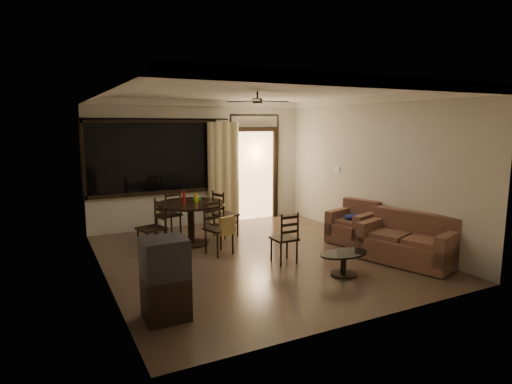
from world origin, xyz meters
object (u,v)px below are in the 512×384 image
dining_table (191,212)px  dining_chair_west (152,238)px  dining_chair_south (219,237)px  coffee_table (344,260)px  armchair (354,226)px  side_chair (284,248)px  dining_chair_east (225,223)px  sofa (409,244)px  dining_chair_north (169,223)px  tv_cabinet (165,279)px

dining_table → dining_chair_west: 0.91m
dining_chair_south → coffee_table: bearing=-71.7°
armchair → side_chair: size_ratio=1.14×
dining_chair_east → dining_table: bearing=89.9°
sofa → side_chair: bearing=135.3°
dining_chair_west → dining_chair_north: 1.15m
tv_cabinet → sofa: bearing=3.0°
dining_chair_west → dining_chair_east: (1.61, 0.47, 0.00)m
dining_chair_north → side_chair: bearing=100.0°
dining_chair_north → coffee_table: size_ratio=1.19×
dining_chair_north → dining_chair_west: bearing=43.2°
dining_chair_east → armchair: 2.57m
dining_chair_east → dining_chair_north: size_ratio=1.00×
dining_chair_west → dining_chair_east: bearing=90.0°
tv_cabinet → armchair: (4.15, 1.59, -0.16)m
tv_cabinet → sofa: tv_cabinet is taller
dining_chair_east → armchair: (2.06, -1.54, 0.04)m
dining_table → sofa: (2.87, -2.67, -0.32)m
armchair → side_chair: (-1.84, -0.45, -0.07)m
dining_chair_south → armchair: 2.67m
dining_chair_east → dining_chair_north: same height
dining_chair_south → tv_cabinet: (-1.52, -2.07, 0.19)m
dining_chair_south → side_chair: 1.21m
dining_table → coffee_table: (1.51, -2.68, -0.40)m
armchair → side_chair: bearing=176.2°
tv_cabinet → side_chair: (2.30, 1.14, -0.23)m
dining_table → dining_chair_east: size_ratio=1.36×
side_chair → dining_table: bearing=-60.7°
dining_chair_west → side_chair: bearing=33.9°
armchair → dining_chair_east: bearing=125.8°
dining_table → coffee_table: 3.10m
coffee_table → armchair: bearing=45.4°
dining_chair_west → dining_chair_south: (1.04, -0.59, 0.02)m
dining_chair_west → coffee_table: dining_chair_west is taller
coffee_table → side_chair: bearing=118.2°
sofa → tv_cabinet: bearing=164.7°
dining_chair_west → sofa: (3.67, -2.44, 0.04)m
dining_table → dining_chair_south: bearing=-73.8°
dining_table → tv_cabinet: size_ratio=1.32×
dining_chair_north → sofa: size_ratio=0.57×
dining_chair_east → tv_cabinet: (-2.09, -3.13, 0.21)m
sofa → armchair: (-0.01, 1.37, 0.01)m
dining_chair_east → dining_chair_south: size_ratio=1.00×
tv_cabinet → dining_chair_west: bearing=79.7°
dining_chair_north → armchair: dining_chair_north is taller
dining_chair_south → side_chair: size_ratio=1.10×
coffee_table → dining_chair_south: bearing=124.5°
tv_cabinet → coffee_table: bearing=4.4°
tv_cabinet → armchair: 4.44m
dining_table → dining_chair_east: 0.91m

